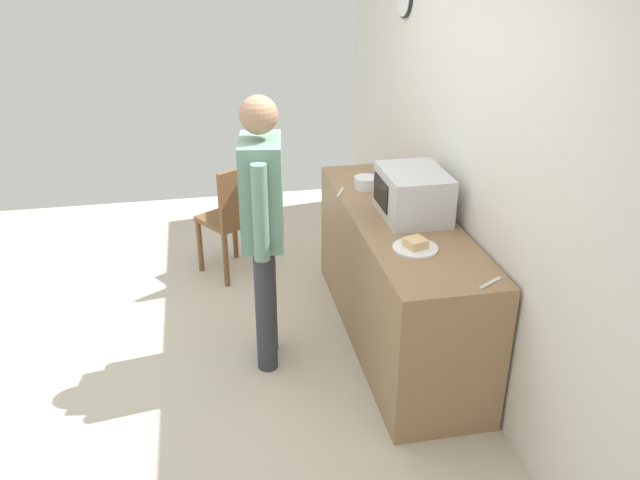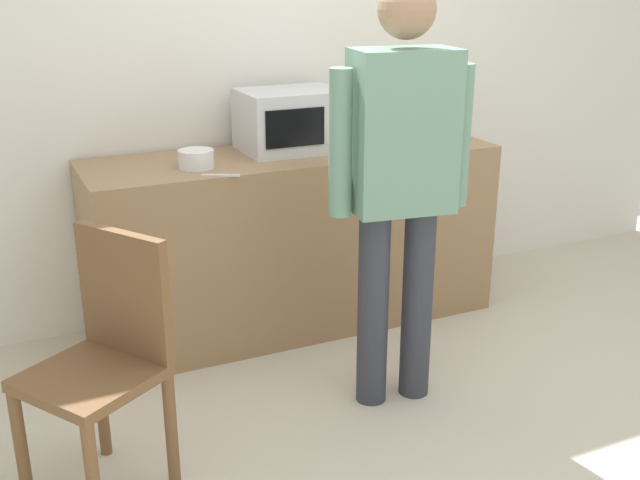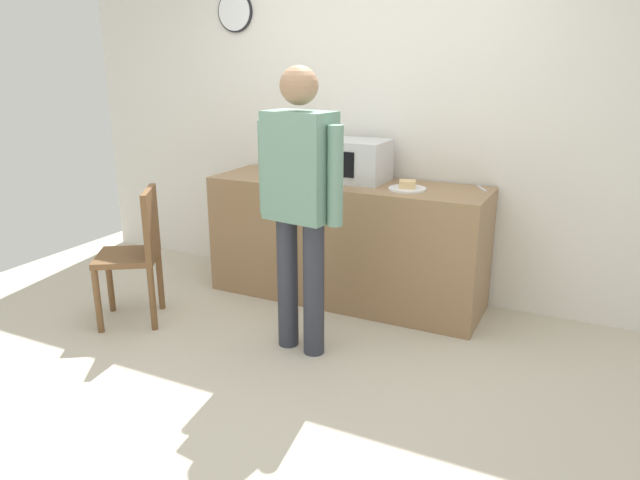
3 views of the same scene
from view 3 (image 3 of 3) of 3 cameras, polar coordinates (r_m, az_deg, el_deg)
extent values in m
plane|color=beige|center=(3.54, -4.41, -12.74)|extent=(6.00, 6.00, 0.00)
cube|color=silver|center=(4.54, 5.72, 11.26)|extent=(5.40, 0.10, 2.60)
cylinder|color=white|center=(5.03, -8.33, 21.26)|extent=(0.29, 0.03, 0.29)
cylinder|color=black|center=(5.04, -8.31, 21.26)|extent=(0.32, 0.02, 0.32)
cube|color=#93704C|center=(4.39, 2.53, -0.14)|extent=(2.06, 0.62, 0.91)
cube|color=silver|center=(4.31, 3.25, 7.79)|extent=(0.50, 0.38, 0.30)
cube|color=black|center=(4.16, 1.42, 7.47)|extent=(0.30, 0.01, 0.18)
cylinder|color=white|center=(4.05, 8.53, 4.98)|extent=(0.26, 0.26, 0.01)
cube|color=#E2B87D|center=(4.05, 8.55, 5.43)|extent=(0.14, 0.14, 0.05)
cylinder|color=white|center=(4.42, -4.09, 6.59)|extent=(0.16, 0.16, 0.08)
cube|color=silver|center=(4.24, -4.77, 5.60)|extent=(0.16, 0.09, 0.01)
cube|color=silver|center=(4.19, 15.55, 4.88)|extent=(0.10, 0.16, 0.01)
cylinder|color=#31333E|center=(3.56, -0.62, -4.82)|extent=(0.13, 0.13, 0.85)
cylinder|color=#31333E|center=(3.67, -3.19, -4.16)|extent=(0.13, 0.13, 0.85)
cube|color=gray|center=(3.41, -2.05, 7.21)|extent=(0.43, 0.29, 0.63)
cylinder|color=gray|center=(3.28, 1.50, 6.24)|extent=(0.09, 0.09, 0.57)
cylinder|color=gray|center=(3.57, -5.31, 7.07)|extent=(0.09, 0.09, 0.57)
sphere|color=#A37A5B|center=(3.36, -2.13, 14.89)|extent=(0.22, 0.22, 0.22)
cylinder|color=brown|center=(4.49, -19.87, -3.88)|extent=(0.04, 0.04, 0.45)
cylinder|color=brown|center=(4.17, -20.93, -5.62)|extent=(0.04, 0.04, 0.45)
cylinder|color=brown|center=(4.42, -15.38, -3.79)|extent=(0.04, 0.04, 0.45)
cylinder|color=brown|center=(4.10, -16.09, -5.55)|extent=(0.04, 0.04, 0.45)
cube|color=brown|center=(4.21, -18.38, -1.58)|extent=(0.55, 0.55, 0.04)
cube|color=brown|center=(4.11, -16.24, 1.73)|extent=(0.25, 0.36, 0.45)
camera|label=1|loc=(3.35, 67.50, 20.57)|focal=36.31mm
camera|label=2|loc=(3.14, -57.04, 9.61)|focal=42.74mm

